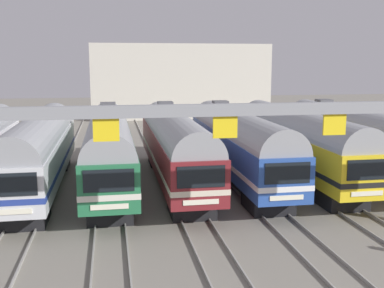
% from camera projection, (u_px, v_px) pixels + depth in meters
% --- Properties ---
extents(ground_plane, '(160.00, 160.00, 0.00)m').
position_uv_depth(ground_plane, '(175.00, 184.00, 30.94)').
color(ground_plane, gray).
extents(track_bed, '(26.84, 70.00, 0.15)m').
position_uv_depth(track_bed, '(152.00, 141.00, 47.43)').
color(track_bed, gray).
rests_on(track_bed, ground).
extents(commuter_train_silver, '(2.88, 18.06, 4.77)m').
position_uv_depth(commuter_train_silver, '(40.00, 148.00, 29.05)').
color(commuter_train_silver, silver).
rests_on(commuter_train_silver, ground).
extents(commuter_train_green, '(2.88, 18.06, 5.05)m').
position_uv_depth(commuter_train_green, '(109.00, 146.00, 29.77)').
color(commuter_train_green, '#236B42').
rests_on(commuter_train_green, ground).
extents(commuter_train_maroon, '(2.88, 18.06, 5.05)m').
position_uv_depth(commuter_train_maroon, '(175.00, 144.00, 30.48)').
color(commuter_train_maroon, maroon).
rests_on(commuter_train_maroon, ground).
extents(commuter_train_blue, '(2.88, 18.06, 5.05)m').
position_uv_depth(commuter_train_blue, '(237.00, 142.00, 31.20)').
color(commuter_train_blue, '#284C9E').
rests_on(commuter_train_blue, ground).
extents(commuter_train_yellow, '(2.88, 18.06, 4.77)m').
position_uv_depth(commuter_train_yellow, '(297.00, 140.00, 31.91)').
color(commuter_train_yellow, gold).
rests_on(commuter_train_yellow, ground).
extents(commuter_train_stainless, '(2.88, 18.06, 5.05)m').
position_uv_depth(commuter_train_stainless, '(355.00, 139.00, 32.63)').
color(commuter_train_stainless, '#B2B5BA').
rests_on(commuter_train_stainless, ground).
extents(catenary_gantry, '(30.58, 0.44, 6.97)m').
position_uv_depth(catenary_gantry, '(225.00, 132.00, 16.91)').
color(catenary_gantry, gray).
rests_on(catenary_gantry, ground).
extents(maintenance_building, '(25.39, 10.00, 10.51)m').
position_uv_depth(maintenance_building, '(178.00, 81.00, 69.74)').
color(maintenance_building, beige).
rests_on(maintenance_building, ground).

